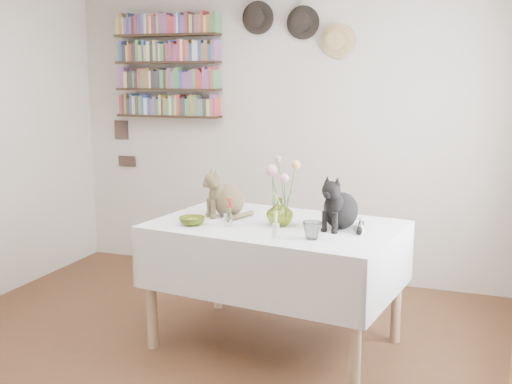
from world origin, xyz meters
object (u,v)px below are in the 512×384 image
at_px(bookshelf_unit, 168,67).
at_px(dining_table, 276,254).
at_px(tabby_cat, 229,191).
at_px(flower_vase, 280,212).
at_px(black_cat, 341,201).

bearing_deg(bookshelf_unit, dining_table, -43.35).
xyz_separation_m(dining_table, tabby_cat, (-0.38, 0.12, 0.37)).
height_order(tabby_cat, bookshelf_unit, bookshelf_unit).
distance_m(flower_vase, bookshelf_unit, 2.32).
distance_m(dining_table, black_cat, 0.57).
distance_m(dining_table, flower_vase, 0.30).
relative_size(dining_table, black_cat, 4.80).
bearing_deg(black_cat, bookshelf_unit, 161.38).
relative_size(tabby_cat, bookshelf_unit, 0.34).
relative_size(dining_table, flower_vase, 9.35).
height_order(tabby_cat, flower_vase, tabby_cat).
bearing_deg(flower_vase, dining_table, 136.65).
xyz_separation_m(black_cat, flower_vase, (-0.38, -0.07, -0.08)).
bearing_deg(bookshelf_unit, flower_vase, -43.35).
xyz_separation_m(dining_table, flower_vase, (0.04, -0.04, 0.29)).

